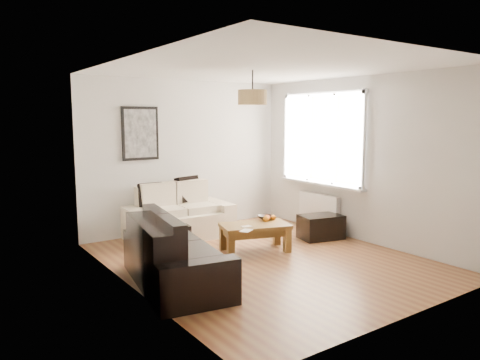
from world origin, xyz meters
TOP-DOWN VIEW (x-y plane):
  - floor at (0.00, 0.00)m, footprint 4.50×4.50m
  - ceiling at (0.00, 0.00)m, footprint 3.80×4.50m
  - wall_back at (0.00, 2.25)m, footprint 3.80×0.04m
  - wall_front at (0.00, -2.25)m, footprint 3.80×0.04m
  - wall_left at (-1.90, 0.00)m, footprint 0.04×4.50m
  - wall_right at (1.90, 0.00)m, footprint 0.04×4.50m
  - window_bay at (1.86, 0.80)m, footprint 0.14×1.90m
  - radiator at (1.82, 0.80)m, footprint 0.10×0.90m
  - poster at (-0.85, 2.22)m, footprint 0.62×0.04m
  - pendant_shade at (0.00, 0.30)m, footprint 0.40×0.40m
  - loveseat_cream at (-0.40, 1.78)m, footprint 1.72×0.99m
  - sofa_leather at (-1.43, -0.13)m, footprint 1.16×1.91m
  - coffee_table at (0.15, 0.43)m, footprint 1.10×0.81m
  - ottoman at (1.45, 0.38)m, footprint 0.76×0.57m
  - cushion_left at (-0.80, 1.98)m, footprint 0.39×0.15m
  - cushion_right at (-0.11, 1.98)m, footprint 0.46×0.24m
  - fruit_bowl at (0.49, 0.60)m, footprint 0.26×0.26m
  - orange_a at (0.44, 0.51)m, footprint 0.10×0.10m
  - orange_b at (0.54, 0.49)m, footprint 0.08×0.08m
  - orange_c at (0.39, 0.48)m, footprint 0.10×0.10m
  - papers at (-0.19, 0.18)m, footprint 0.23×0.21m

SIDE VIEW (x-z plane):
  - floor at x=0.00m, z-range 0.00..0.00m
  - ottoman at x=1.45m, z-range 0.00..0.39m
  - coffee_table at x=0.15m, z-range 0.00..0.40m
  - radiator at x=1.82m, z-range 0.12..0.64m
  - sofa_leather at x=-1.43m, z-range 0.00..0.77m
  - papers at x=-0.19m, z-range 0.40..0.41m
  - loveseat_cream at x=-0.40m, z-range 0.00..0.84m
  - fruit_bowl at x=0.49m, z-range 0.40..0.46m
  - orange_a at x=0.44m, z-range 0.40..0.49m
  - orange_b at x=0.54m, z-range 0.40..0.48m
  - orange_c at x=0.39m, z-range 0.40..0.49m
  - cushion_left at x=-0.80m, z-range 0.53..0.91m
  - cushion_right at x=-0.11m, z-range 0.53..0.96m
  - wall_back at x=0.00m, z-range 0.00..2.60m
  - wall_front at x=0.00m, z-range 0.00..2.60m
  - wall_left at x=-1.90m, z-range 0.00..2.60m
  - wall_right at x=1.90m, z-range 0.00..2.60m
  - window_bay at x=1.86m, z-range 0.80..2.40m
  - poster at x=-0.85m, z-range 1.26..2.13m
  - pendant_shade at x=0.00m, z-range 2.13..2.33m
  - ceiling at x=0.00m, z-range 2.60..2.60m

